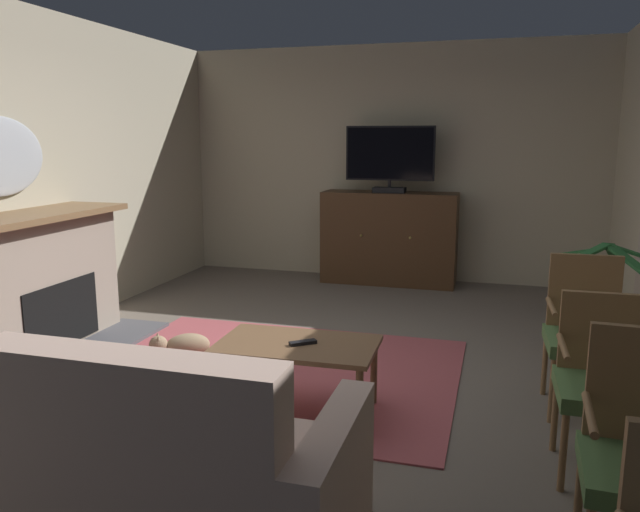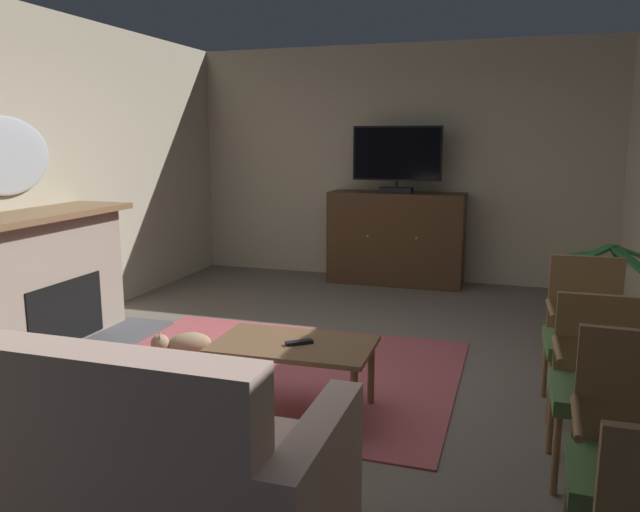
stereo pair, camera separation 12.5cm
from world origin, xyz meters
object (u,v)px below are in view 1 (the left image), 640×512
(sofa_floral, at_px, (172,479))
(side_chair_beside_plant, at_px, (606,378))
(television, at_px, (390,157))
(coffee_table, at_px, (297,351))
(fireplace, at_px, (38,286))
(side_chair_far_end, at_px, (640,451))
(cat, at_px, (183,346))
(tv_remote, at_px, (303,343))
(side_chair_mid_row, at_px, (586,330))
(wall_mirror_oval, at_px, (0,156))
(tv_cabinet, at_px, (389,240))
(potted_plant_tall_palm_by_window, at_px, (601,332))

(sofa_floral, bearing_deg, side_chair_beside_plant, 33.44)
(sofa_floral, relative_size, side_chair_beside_plant, 1.64)
(side_chair_beside_plant, bearing_deg, television, 115.02)
(coffee_table, xyz_separation_m, sofa_floral, (-0.08, -1.40, -0.09))
(fireplace, bearing_deg, side_chair_far_end, -20.57)
(fireplace, height_order, cat, fireplace)
(tv_remote, distance_m, side_chair_beside_plant, 1.69)
(fireplace, bearing_deg, side_chair_beside_plant, -10.20)
(television, bearing_deg, side_chair_mid_row, -59.53)
(fireplace, distance_m, tv_remote, 2.47)
(tv_remote, bearing_deg, side_chair_mid_row, -19.40)
(wall_mirror_oval, xyz_separation_m, tv_cabinet, (2.54, 3.17, -1.05))
(wall_mirror_oval, xyz_separation_m, side_chair_mid_row, (4.33, 0.06, -1.05))
(wall_mirror_oval, height_order, side_chair_mid_row, wall_mirror_oval)
(potted_plant_tall_palm_by_window, xyz_separation_m, cat, (-3.14, -0.82, -0.14))
(side_chair_beside_plant, bearing_deg, tv_cabinet, 114.72)
(fireplace, relative_size, tv_cabinet, 1.10)
(coffee_table, bearing_deg, side_chair_mid_row, 18.87)
(fireplace, relative_size, side_chair_mid_row, 1.77)
(sofa_floral, height_order, side_chair_far_end, side_chair_far_end)
(television, bearing_deg, coffee_table, -88.87)
(sofa_floral, relative_size, cat, 2.46)
(cat, bearing_deg, side_chair_far_end, -30.24)
(potted_plant_tall_palm_by_window, relative_size, cat, 1.56)
(potted_plant_tall_palm_by_window, height_order, cat, potted_plant_tall_palm_by_window)
(sofa_floral, xyz_separation_m, cat, (-1.09, 2.09, -0.22))
(tv_remote, bearing_deg, fireplace, 128.02)
(coffee_table, xyz_separation_m, tv_remote, (0.04, -0.02, 0.06))
(side_chair_beside_plant, bearing_deg, coffee_table, 173.07)
(fireplace, distance_m, coffee_table, 2.42)
(fireplace, relative_size, tv_remote, 10.12)
(television, xyz_separation_m, sofa_floral, (-0.01, -5.04, -1.16))
(television, bearing_deg, wall_mirror_oval, -129.19)
(sofa_floral, bearing_deg, cat, 117.61)
(fireplace, xyz_separation_m, cat, (1.19, 0.16, -0.44))
(side_chair_mid_row, bearing_deg, side_chair_far_end, -89.83)
(coffee_table, distance_m, side_chair_far_end, 2.00)
(sofa_floral, height_order, side_chair_mid_row, side_chair_mid_row)
(television, xyz_separation_m, side_chair_far_end, (1.80, -4.65, -0.97))
(fireplace, bearing_deg, potted_plant_tall_palm_by_window, 12.74)
(wall_mirror_oval, xyz_separation_m, side_chair_beside_plant, (4.34, -0.74, -1.06))
(coffee_table, distance_m, sofa_floral, 1.41)
(side_chair_beside_plant, distance_m, potted_plant_tall_palm_by_window, 1.75)
(side_chair_beside_plant, xyz_separation_m, side_chair_mid_row, (-0.00, 0.80, 0.01))
(wall_mirror_oval, height_order, side_chair_beside_plant, wall_mirror_oval)
(potted_plant_tall_palm_by_window, bearing_deg, side_chair_beside_plant, -97.88)
(side_chair_mid_row, bearing_deg, tv_cabinet, 120.04)
(tv_remote, xyz_separation_m, cat, (-1.22, 0.70, -0.37))
(side_chair_far_end, bearing_deg, coffee_table, 149.72)
(side_chair_beside_plant, bearing_deg, tv_remote, 173.49)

